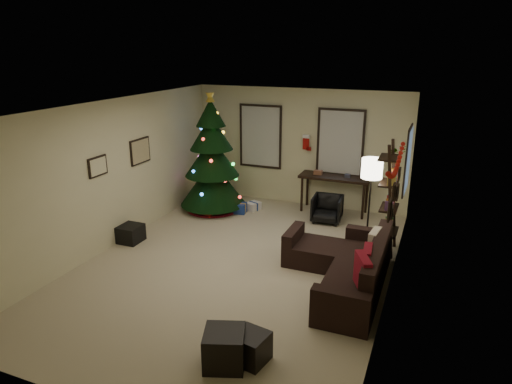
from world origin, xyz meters
TOP-DOWN VIEW (x-y plane):
  - floor at (0.00, 0.00)m, footprint 7.00×7.00m
  - ceiling at (0.00, 0.00)m, footprint 7.00×7.00m
  - wall_back at (0.00, 3.50)m, footprint 5.00×0.00m
  - wall_front at (0.00, -3.50)m, footprint 5.00×0.00m
  - wall_left at (-2.50, 0.00)m, footprint 0.00×7.00m
  - wall_right at (2.50, 0.00)m, footprint 0.00×7.00m
  - window_back_left at (-0.95, 3.47)m, footprint 1.05×0.06m
  - window_back_right at (0.95, 3.47)m, footprint 1.05×0.06m
  - window_right_wall at (2.47, 2.55)m, footprint 0.06×0.90m
  - christmas_tree at (-1.67, 2.34)m, footprint 1.47×1.47m
  - presents at (-1.49, 2.34)m, footprint 1.50×1.01m
  - sofa at (1.87, 0.08)m, footprint 1.70×2.48m
  - pillow_red_a at (2.21, -0.71)m, footprint 0.31×0.48m
  - pillow_red_b at (2.21, -0.35)m, footprint 0.15×0.44m
  - pillow_cream at (2.21, 0.39)m, footprint 0.16×0.42m
  - ottoman_near at (0.93, -2.41)m, footprint 0.60×0.60m
  - ottoman_far at (1.18, -2.22)m, footprint 0.45×0.45m
  - desk at (0.93, 3.22)m, footprint 1.56×0.56m
  - desk_chair at (0.93, 2.57)m, footprint 0.59×0.56m
  - bookshelf at (2.30, 1.52)m, footprint 0.30×0.59m
  - potted_plant at (2.30, 1.91)m, footprint 0.54×0.53m
  - floor_lamp at (1.95, 1.40)m, footprint 0.37×0.37m
  - art_map at (-2.48, 0.86)m, footprint 0.04×0.60m
  - art_abstract at (-2.48, -0.37)m, footprint 0.04×0.45m
  - gallery at (2.48, -0.07)m, footprint 0.03×1.25m
  - garland at (2.45, 0.03)m, footprint 0.08×1.90m
  - stocking_left at (-0.14, 3.56)m, footprint 0.20×0.05m
  - stocking_right at (0.19, 3.41)m, footprint 0.20×0.05m
  - storage_bin at (-2.43, 0.12)m, footprint 0.66×0.44m

SIDE VIEW (x-z plane):
  - floor at x=0.00m, z-range 0.00..0.00m
  - presents at x=-1.49m, z-range -0.02..0.26m
  - storage_bin at x=-2.43m, z-range 0.00..0.33m
  - ottoman_far at x=1.18m, z-range 0.00..0.37m
  - ottoman_near at x=0.93m, z-range 0.00..0.45m
  - sofa at x=1.87m, z-range -0.15..0.68m
  - desk_chair at x=0.93m, z-range 0.00..0.58m
  - pillow_cream at x=2.21m, z-range 0.42..0.84m
  - pillow_red_a at x=2.21m, z-range 0.41..0.87m
  - pillow_red_b at x=2.21m, z-range 0.43..0.85m
  - desk at x=0.93m, z-range 0.32..1.16m
  - bookshelf at x=2.30m, z-range -0.03..2.00m
  - christmas_tree at x=-1.67m, z-range -0.24..2.50m
  - wall_left at x=-2.50m, z-range -2.15..4.85m
  - wall_right at x=2.50m, z-range -2.15..4.85m
  - wall_back at x=0.00m, z-range -1.15..3.85m
  - wall_front at x=0.00m, z-range -1.15..3.85m
  - stocking_left at x=-0.14m, z-range 1.21..1.57m
  - floor_lamp at x=1.95m, z-range 0.58..2.32m
  - window_right_wall at x=2.47m, z-range 0.85..2.15m
  - stocking_right at x=0.19m, z-range 1.33..1.69m
  - window_back_left at x=-0.95m, z-range 0.80..2.30m
  - window_back_right at x=0.95m, z-range 0.80..2.30m
  - gallery at x=2.48m, z-range 1.30..1.84m
  - art_abstract at x=-2.48m, z-range 1.42..1.77m
  - art_map at x=-2.48m, z-range 1.36..1.86m
  - potted_plant at x=2.30m, z-range 1.56..2.02m
  - garland at x=2.45m, z-range 1.87..2.17m
  - ceiling at x=0.00m, z-range 2.70..2.70m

